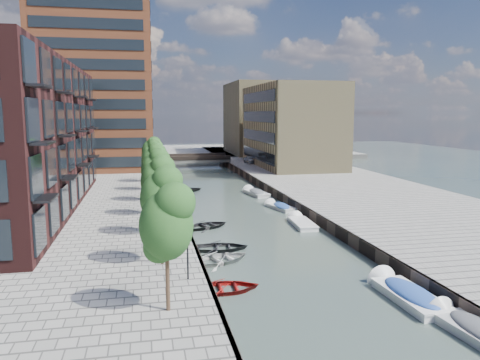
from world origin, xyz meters
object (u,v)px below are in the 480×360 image
object	(u,v)px
motorboat_1	(476,332)
car	(250,160)
tree_3	(155,168)
sloop_0	(220,250)
motorboat_0	(405,294)
motorboat_2	(301,223)
tree_5	(152,155)
sloop_3	(220,262)
bridge	(195,159)
tree_4	(153,161)
sloop_4	(186,192)
sloop_2	(225,291)
motorboat_3	(279,207)
sloop_1	(207,228)
tree_2	(157,179)
tree_1	(161,195)
tree_0	(166,221)
motorboat_4	(255,193)
tree_6	(151,150)

from	to	relation	value
motorboat_1	car	distance (m)	66.09
tree_3	sloop_0	world-z (taller)	tree_3
motorboat_0	motorboat_2	distance (m)	17.71
tree_5	sloop_3	distance (m)	26.28
sloop_3	motorboat_0	world-z (taller)	motorboat_0
bridge	motorboat_1	world-z (taller)	bridge
tree_4	sloop_4	xyz separation A→B (m)	(4.31, 11.45, -5.31)
tree_5	sloop_2	distance (m)	31.35
tree_3	motorboat_3	size ratio (longest dim) A/B	1.26
bridge	motorboat_1	size ratio (longest dim) A/B	2.34
tree_5	sloop_1	xyz separation A→B (m)	(4.45, -15.51, -5.31)
sloop_0	motorboat_3	world-z (taller)	motorboat_3
sloop_4	car	distance (m)	26.94
tree_2	tree_1	bearing A→B (deg)	-90.00
tree_0	motorboat_3	xyz separation A→B (m)	(13.20, 26.33, -5.13)
sloop_4	car	bearing A→B (deg)	-47.66
tree_3	sloop_3	world-z (taller)	tree_3
bridge	motorboat_4	xyz separation A→B (m)	(4.16, -32.57, -1.18)
sloop_2	tree_2	bearing A→B (deg)	19.47
motorboat_0	bridge	bearing A→B (deg)	93.96
tree_5	motorboat_4	bearing A→B (deg)	1.94
bridge	sloop_3	xyz separation A→B (m)	(-4.46, -58.41, -1.39)
tree_0	sloop_3	distance (m)	11.68
motorboat_3	sloop_2	bearing A→B (deg)	-113.86
tree_3	motorboat_4	bearing A→B (deg)	48.73
tree_1	motorboat_4	distance (m)	31.54
motorboat_0	motorboat_3	distance (m)	25.04
sloop_1	sloop_4	size ratio (longest dim) A/B	0.93
tree_4	sloop_2	world-z (taller)	tree_4
tree_0	tree_4	size ratio (longest dim) A/B	1.00
sloop_1	sloop_2	bearing A→B (deg)	153.26
tree_2	sloop_4	bearing A→B (deg)	80.39
tree_1	motorboat_4	bearing A→B (deg)	65.99
car	tree_4	bearing A→B (deg)	-125.18
tree_4	sloop_3	xyz separation A→B (m)	(4.04, -18.41, -5.31)
bridge	motorboat_2	size ratio (longest dim) A/B	2.61
bridge	tree_0	bearing A→B (deg)	-97.13
motorboat_0	sloop_0	bearing A→B (deg)	127.75
bridge	tree_5	size ratio (longest dim) A/B	2.18
tree_2	motorboat_1	size ratio (longest dim) A/B	1.07
tree_0	tree_1	xyz separation A→B (m)	(0.00, 7.00, 0.00)
tree_1	sloop_0	bearing A→B (deg)	50.50
tree_5	motorboat_3	xyz separation A→B (m)	(13.20, -8.67, -5.13)
tree_4	motorboat_3	bearing A→B (deg)	-7.20
tree_2	tree_6	world-z (taller)	same
bridge	tree_2	distance (m)	54.81
tree_3	motorboat_0	xyz separation A→B (m)	(13.12, -19.71, -5.07)
motorboat_1	tree_0	bearing A→B (deg)	165.87
bridge	tree_1	xyz separation A→B (m)	(-8.50, -61.00, 3.92)
tree_2	tree_6	bearing A→B (deg)	90.00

